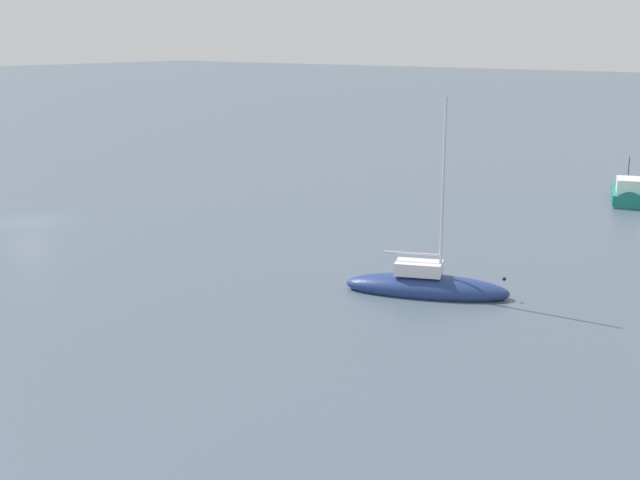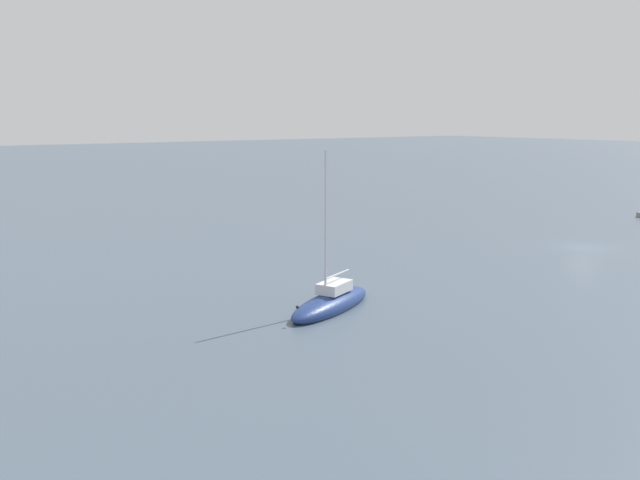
# 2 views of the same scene
# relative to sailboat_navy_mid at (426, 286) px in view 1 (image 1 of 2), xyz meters

# --- Properties ---
(ground_plane) EXTENTS (500.00, 500.00, 0.00)m
(ground_plane) POSITION_rel_sailboat_navy_mid_xyz_m (2.06, -28.13, -0.37)
(ground_plane) COLOR #475666
(sailboat_navy_mid) EXTENTS (4.96, 7.85, 9.46)m
(sailboat_navy_mid) POSITION_rel_sailboat_navy_mid_xyz_m (0.00, 0.00, 0.00)
(sailboat_navy_mid) COLOR navy
(sailboat_navy_mid) RESTS_ON ground_plane
(motorboat_teal_far) EXTENTS (7.08, 4.24, 3.80)m
(motorboat_teal_far) POSITION_rel_sailboat_navy_mid_xyz_m (-27.77, 0.39, 0.03)
(motorboat_teal_far) COLOR #197266
(motorboat_teal_far) RESTS_ON ground_plane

